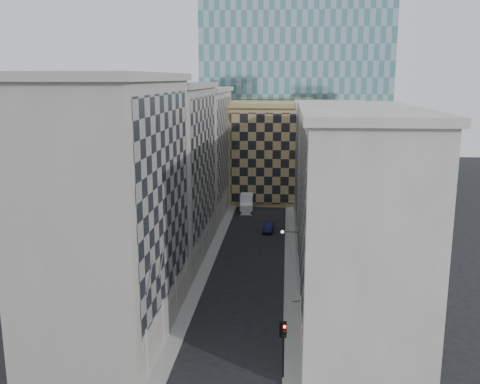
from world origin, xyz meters
The scene contains 15 objects.
sidewalk_west centered at (-5.25, 30.00, 0.07)m, with size 1.50×100.00×0.15m, color gray.
sidewalk_east centered at (5.25, 30.00, 0.07)m, with size 1.50×100.00×0.15m, color gray.
bldg_left_a centered at (-10.88, 11.00, 11.82)m, with size 10.80×22.80×23.70m.
bldg_left_b centered at (-10.88, 33.00, 11.32)m, with size 10.80×22.80×22.70m.
bldg_left_c centered at (-10.88, 55.00, 10.83)m, with size 10.80×22.80×21.70m.
bldg_right_a centered at (10.88, 15.00, 10.32)m, with size 10.80×26.80×20.70m.
bldg_right_b centered at (10.89, 42.00, 9.85)m, with size 10.80×28.80×19.70m.
tan_block centered at (2.00, 67.90, 9.44)m, with size 16.80×14.80×18.80m.
church_tower centered at (0.00, 82.00, 26.95)m, with size 7.20×7.20×51.50m.
flagpoles_left centered at (-5.90, 6.00, 8.00)m, with size 0.10×6.33×2.33m.
bracket_lamp centered at (4.38, 24.00, 6.20)m, with size 1.98×0.36×0.36m.
traffic_light centered at (4.55, 3.93, 3.47)m, with size 0.57×0.57×4.63m.
box_truck centered at (-2.45, 57.72, 1.29)m, with size 2.41×5.47×2.96m.
dark_car centered at (1.89, 45.14, 0.70)m, with size 1.48×4.23×1.40m, color #0F1337.
shop_sign centered at (4.98, 9.47, 3.84)m, with size 1.19×0.60×0.71m.
Camera 1 is at (4.53, -34.39, 23.24)m, focal length 40.00 mm.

